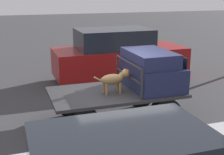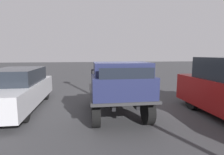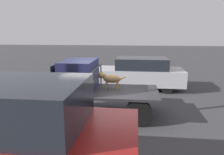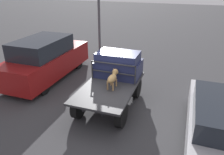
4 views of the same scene
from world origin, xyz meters
name	(u,v)px [view 1 (image 1 of 4)]	position (x,y,z in m)	size (l,w,h in m)	color
ground_plane	(116,121)	(0.00, 0.00, 0.00)	(80.00, 80.00, 0.00)	#38383A
flatbed_truck	(116,100)	(0.00, 0.00, 0.61)	(3.46, 1.91, 0.88)	black
truck_cab	(151,70)	(1.02, 0.00, 1.36)	(1.26, 1.79, 1.02)	#1E2347
truck_headboard	(128,71)	(0.36, 0.00, 1.39)	(0.04, 1.79, 0.77)	#2D2D30
dog	(115,78)	(-0.06, -0.14, 1.27)	(1.01, 0.27, 0.64)	#9E7547
parked_pickup_far	(119,55)	(1.47, 3.85, 0.99)	(5.14, 1.98, 2.03)	black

